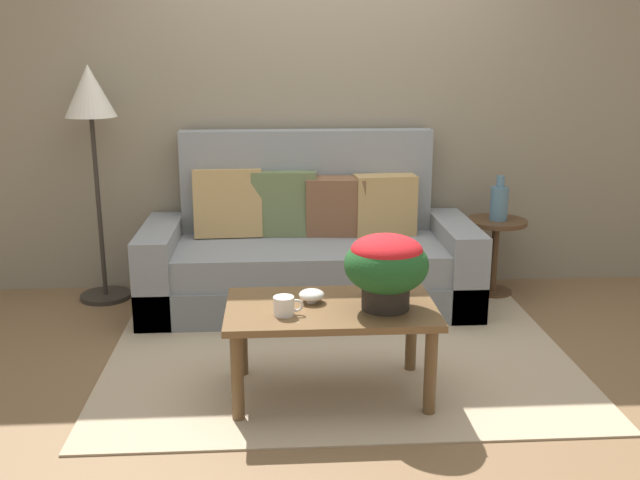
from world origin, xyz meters
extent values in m
plane|color=brown|center=(0.00, 0.00, 0.00)|extent=(14.00, 14.00, 0.00)
cube|color=gray|center=(0.00, 1.22, 1.40)|extent=(6.40, 0.12, 2.81)
cube|color=tan|center=(0.00, -0.09, 0.01)|extent=(2.50, 1.92, 0.01)
cube|color=slate|center=(-0.12, 0.69, 0.12)|extent=(2.12, 0.86, 0.24)
cube|color=gray|center=(-0.12, 0.67, 0.33)|extent=(1.68, 0.77, 0.19)
cube|color=gray|center=(-0.12, 1.04, 0.66)|extent=(1.68, 0.15, 0.90)
cube|color=gray|center=(-1.07, 0.69, 0.28)|extent=(0.22, 0.86, 0.55)
cube|color=gray|center=(0.83, 0.69, 0.28)|extent=(0.22, 0.86, 0.55)
cube|color=#607047|center=(-0.28, 0.90, 0.64)|extent=(0.43, 0.17, 0.43)
cube|color=tan|center=(0.39, 0.87, 0.63)|extent=(0.42, 0.21, 0.40)
cube|color=brown|center=(0.06, 0.88, 0.62)|extent=(0.40, 0.22, 0.39)
cube|color=tan|center=(-0.65, 0.90, 0.65)|extent=(0.45, 0.19, 0.45)
cylinder|color=brown|center=(-0.52, -0.78, 0.21)|extent=(0.06, 0.06, 0.42)
cylinder|color=brown|center=(0.36, -0.78, 0.21)|extent=(0.06, 0.06, 0.42)
cylinder|color=brown|center=(-0.52, -0.31, 0.21)|extent=(0.06, 0.06, 0.42)
cylinder|color=brown|center=(0.36, -0.31, 0.21)|extent=(0.06, 0.06, 0.42)
cube|color=brown|center=(-0.08, -0.55, 0.44)|extent=(0.99, 0.59, 0.03)
cylinder|color=#4C331E|center=(1.15, 0.86, 0.01)|extent=(0.26, 0.26, 0.03)
cylinder|color=#4C331E|center=(1.15, 0.86, 0.26)|extent=(0.05, 0.05, 0.47)
cylinder|color=#4C331E|center=(1.15, 0.86, 0.51)|extent=(0.41, 0.41, 0.03)
cylinder|color=#2D2823|center=(-1.49, 0.93, 0.01)|extent=(0.34, 0.34, 0.03)
cylinder|color=#2D2823|center=(-1.49, 0.93, 0.62)|extent=(0.03, 0.03, 1.19)
cone|color=beige|center=(-1.49, 0.93, 1.38)|extent=(0.32, 0.32, 0.33)
cylinder|color=black|center=(0.17, -0.60, 0.52)|extent=(0.22, 0.22, 0.13)
ellipsoid|color=#1E5123|center=(0.17, -0.60, 0.67)|extent=(0.39, 0.39, 0.27)
ellipsoid|color=red|center=(0.17, -0.60, 0.74)|extent=(0.33, 0.33, 0.15)
cylinder|color=white|center=(-0.31, -0.65, 0.50)|extent=(0.10, 0.10, 0.09)
torus|color=white|center=(-0.25, -0.65, 0.50)|extent=(0.06, 0.01, 0.06)
cylinder|color=silver|center=(-0.17, -0.49, 0.47)|extent=(0.05, 0.05, 0.02)
ellipsoid|color=silver|center=(-0.17, -0.49, 0.49)|extent=(0.12, 0.12, 0.06)
cylinder|color=slate|center=(1.15, 0.85, 0.64)|extent=(0.12, 0.12, 0.22)
cylinder|color=slate|center=(1.15, 0.85, 0.79)|extent=(0.05, 0.05, 0.07)
camera|label=1|loc=(-0.34, -3.74, 1.64)|focal=40.25mm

